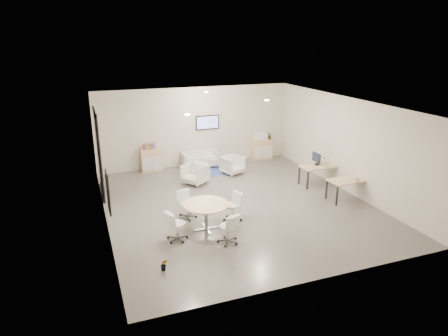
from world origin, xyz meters
name	(u,v)px	position (x,y,z in m)	size (l,w,h in m)	color
room_shell	(237,156)	(0.00, 0.00, 1.60)	(9.60, 10.60, 4.80)	#5A5652
glass_door	(98,151)	(-3.95, 2.51, 1.50)	(0.09, 1.90, 2.85)	black
artwork	(108,193)	(-3.97, -1.60, 1.55)	(0.05, 0.54, 1.04)	black
wall_tv	(207,122)	(0.50, 4.46, 1.75)	(0.98, 0.06, 0.58)	black
ceiling_spots	(221,101)	(-0.20, 0.83, 3.18)	(3.14, 4.14, 0.03)	#FFEAC6
sideboard_left	(151,160)	(-1.92, 4.26, 0.45)	(0.81, 0.42, 0.91)	#D8B882
sideboard_right	(262,149)	(2.92, 4.27, 0.43)	(0.86, 0.42, 0.86)	#D8B882
books	(149,146)	(-1.96, 4.27, 1.02)	(0.47, 0.14, 0.22)	red
printer	(260,136)	(2.83, 4.27, 1.02)	(0.52, 0.45, 0.35)	white
loveseat	(200,160)	(0.05, 4.13, 0.30)	(1.51, 0.80, 0.55)	beige
blue_rug	(214,172)	(0.39, 3.28, 0.01)	(1.52, 1.01, 0.01)	#315696
armchair_left	(195,173)	(-0.70, 2.28, 0.41)	(0.79, 0.74, 0.81)	beige
armchair_right	(232,164)	(0.98, 2.85, 0.38)	(0.74, 0.69, 0.76)	beige
desk_rear	(319,168)	(3.44, 0.63, 0.63)	(1.36, 0.70, 0.71)	#D8B882
desk_front	(349,182)	(3.55, -0.90, 0.62)	(1.36, 0.73, 0.70)	#D8B882
monitor	(316,159)	(3.40, 0.78, 0.94)	(0.20, 0.50, 0.44)	black
round_table	(206,207)	(-1.44, -1.34, 0.69)	(1.26, 1.26, 0.77)	#D8B882
meeting_chairs	(206,216)	(-1.44, -1.34, 0.41)	(2.53, 2.53, 0.82)	white
plant_cabinet	(269,136)	(3.26, 4.27, 0.98)	(0.29, 0.32, 0.25)	#3F7F3F
plant_floor	(164,268)	(-2.98, -2.96, 0.07)	(0.16, 0.30, 0.13)	#3F7F3F
cup	(357,180)	(3.67, -1.15, 0.76)	(0.14, 0.11, 0.14)	white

